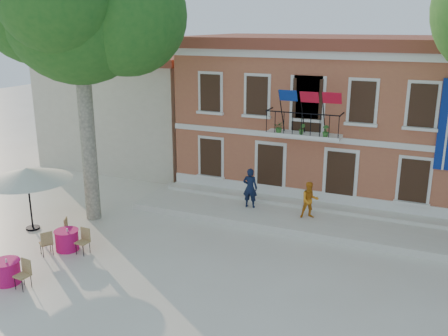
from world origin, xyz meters
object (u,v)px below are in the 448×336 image
patio_umbrella (27,174)px  cafe_table_1 (7,271)px  pedestrian_orange (310,200)px  plane_tree_west (78,9)px  cafe_table_0 (67,239)px  pedestrian_navy (250,188)px

patio_umbrella → cafe_table_1: (2.52, -3.71, -1.92)m
patio_umbrella → pedestrian_orange: patio_umbrella is taller
pedestrian_orange → cafe_table_1: size_ratio=0.79×
patio_umbrella → plane_tree_west: bearing=52.2°
cafe_table_0 → cafe_table_1: bearing=-92.4°
patio_umbrella → cafe_table_0: 3.40m
cafe_table_1 → plane_tree_west: bearing=99.7°
plane_tree_west → cafe_table_1: 10.05m
patio_umbrella → pedestrian_navy: patio_umbrella is taller
patio_umbrella → pedestrian_navy: 9.22m
patio_umbrella → cafe_table_1: bearing=-55.9°
cafe_table_0 → pedestrian_orange: bearing=38.3°
cafe_table_0 → cafe_table_1: same height
patio_umbrella → pedestrian_navy: size_ratio=1.98×
pedestrian_orange → cafe_table_0: pedestrian_orange is taller
patio_umbrella → pedestrian_navy: bearing=34.7°
plane_tree_west → patio_umbrella: size_ratio=3.33×
pedestrian_orange → pedestrian_navy: bearing=148.1°
plane_tree_west → pedestrian_orange: bearing=19.3°
cafe_table_0 → cafe_table_1: (-0.12, -2.73, -0.01)m
pedestrian_orange → plane_tree_west: bearing=171.2°
plane_tree_west → cafe_table_1: plane_tree_west is taller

